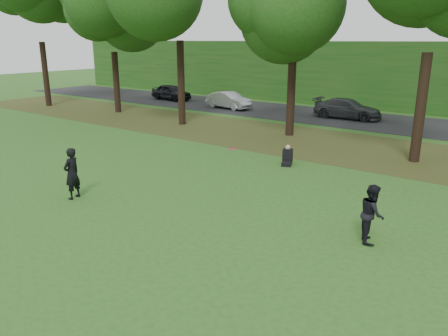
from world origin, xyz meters
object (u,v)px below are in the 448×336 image
at_px(player_left, 72,174).
at_px(seated_person, 287,157).
at_px(player_right, 372,213).
at_px(frisbee, 233,149).

height_order(player_left, seated_person, player_left).
relative_size(player_left, seated_person, 2.09).
bearing_deg(player_right, player_left, 81.81).
bearing_deg(frisbee, seated_person, 105.48).
bearing_deg(player_left, seated_person, 143.17).
height_order(player_right, seated_person, player_right).
height_order(player_left, frisbee, frisbee).
xyz_separation_m(player_left, seated_person, (3.73, 7.97, -0.56)).
distance_m(player_left, player_right, 9.46).
bearing_deg(player_right, seated_person, 20.65).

